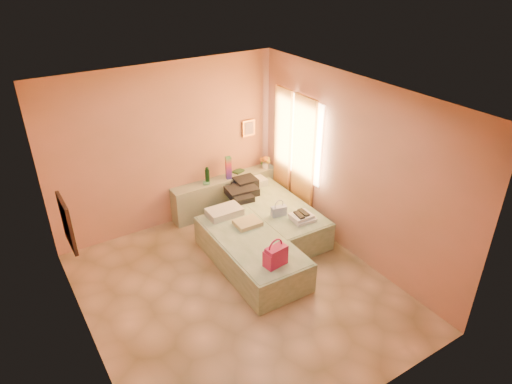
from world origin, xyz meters
TOP-DOWN VIEW (x-y plane):
  - ground at (0.00, 0.00)m, footprint 4.50×4.50m
  - room_walls at (0.21, 0.57)m, footprint 4.02×4.51m
  - headboard_ledge at (0.98, 2.10)m, footprint 2.05×0.30m
  - bed_left at (0.46, 0.40)m, footprint 0.94×2.02m
  - bed_right at (1.36, 1.05)m, footprint 0.94×2.02m
  - water_bottle at (0.63, 2.11)m, footprint 0.10×0.10m
  - rainbow_box at (1.02, 2.05)m, footprint 0.11×0.11m
  - small_dish at (0.58, 2.08)m, footprint 0.15×0.15m
  - green_book at (1.30, 2.18)m, footprint 0.24×0.20m
  - flower_vase at (1.82, 2.06)m, footprint 0.27×0.27m
  - magenta_handbag at (0.41, -0.31)m, footprint 0.34×0.22m
  - khaki_garment at (0.62, 0.75)m, footprint 0.40×0.33m
  - clothes_pile at (1.10, 1.65)m, footprint 0.58×0.58m
  - blue_handbag at (1.19, 0.72)m, footprint 0.27×0.15m
  - towel_stack at (1.43, 0.40)m, footprint 0.38×0.33m
  - sandal_pair at (1.42, 0.41)m, footprint 0.20×0.25m

SIDE VIEW (x-z plane):
  - ground at x=0.00m, z-range 0.00..0.00m
  - bed_left at x=0.46m, z-range 0.00..0.50m
  - bed_right at x=1.36m, z-range 0.00..0.50m
  - headboard_ledge at x=0.98m, z-range 0.00..0.65m
  - khaki_garment at x=0.62m, z-range 0.50..0.57m
  - towel_stack at x=1.43m, z-range 0.50..0.60m
  - blue_handbag at x=1.19m, z-range 0.50..0.66m
  - clothes_pile at x=1.10m, z-range 0.50..0.67m
  - sandal_pair at x=1.42m, z-range 0.60..0.62m
  - magenta_handbag at x=0.41m, z-range 0.50..0.80m
  - small_dish at x=0.58m, z-range 0.65..0.68m
  - green_book at x=1.30m, z-range 0.65..0.68m
  - flower_vase at x=1.82m, z-range 0.65..0.93m
  - water_bottle at x=0.63m, z-range 0.65..0.93m
  - rainbow_box at x=1.02m, z-range 0.65..1.07m
  - room_walls at x=0.21m, z-range 0.38..3.19m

